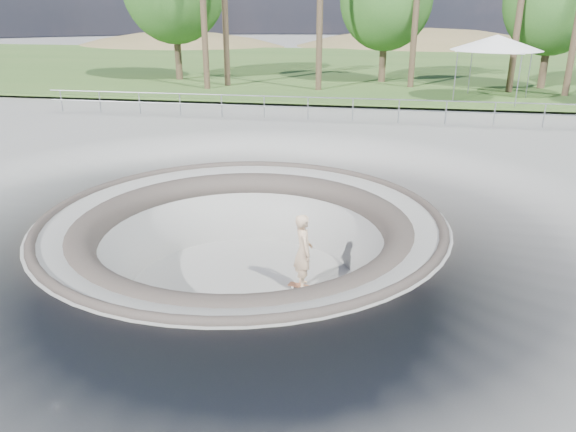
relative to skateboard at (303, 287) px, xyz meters
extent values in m
plane|color=gray|center=(-1.59, 0.02, 1.83)|extent=(180.00, 180.00, 0.00)
torus|color=gray|center=(-1.59, 0.02, -0.17)|extent=(14.00, 14.00, 4.00)
cylinder|color=gray|center=(-1.59, 0.02, -0.12)|extent=(6.60, 6.60, 0.10)
torus|color=#484239|center=(-1.59, 0.02, 1.81)|extent=(10.24, 10.24, 0.24)
torus|color=#484239|center=(-1.59, 0.02, 1.38)|extent=(8.91, 8.91, 0.81)
cube|color=#3A6026|center=(-1.59, 34.02, 2.05)|extent=(180.00, 36.00, 0.12)
ellipsoid|color=olive|center=(-23.59, 55.02, -4.60)|extent=(50.40, 36.00, 23.40)
ellipsoid|color=olive|center=(6.41, 60.02, -6.03)|extent=(61.60, 44.00, 28.60)
cylinder|color=gray|center=(-1.59, 12.02, 3.00)|extent=(25.00, 0.05, 0.05)
cylinder|color=gray|center=(-1.59, 12.02, 2.55)|extent=(25.00, 0.05, 0.05)
cube|color=brown|center=(0.00, 0.00, 0.01)|extent=(0.83, 0.42, 0.02)
cylinder|color=#BBBCC1|center=(0.00, 0.00, -0.03)|extent=(0.08, 0.17, 0.04)
cylinder|color=#BBBCC1|center=(0.00, 0.00, -0.03)|extent=(0.08, 0.17, 0.04)
cylinder|color=white|center=(0.00, 0.00, -0.03)|extent=(0.07, 0.04, 0.06)
cylinder|color=white|center=(0.00, 0.00, -0.03)|extent=(0.07, 0.04, 0.06)
cylinder|color=white|center=(0.00, 0.00, -0.03)|extent=(0.07, 0.04, 0.06)
cylinder|color=white|center=(0.00, 0.00, -0.03)|extent=(0.07, 0.04, 0.06)
imported|color=#DEB78F|center=(0.00, 0.00, 1.02)|extent=(0.70, 0.85, 2.00)
cylinder|color=gray|center=(5.72, 16.97, 3.32)|extent=(0.06, 0.06, 2.42)
cylinder|color=gray|center=(8.80, 16.97, 3.32)|extent=(0.06, 0.06, 2.42)
cylinder|color=gray|center=(5.72, 20.05, 3.32)|extent=(0.06, 0.06, 2.42)
cylinder|color=gray|center=(8.80, 20.05, 3.32)|extent=(0.06, 0.06, 2.42)
cube|color=white|center=(7.26, 18.51, 4.64)|extent=(4.26, 4.26, 0.08)
cone|color=white|center=(7.26, 18.51, 5.03)|extent=(6.10, 6.10, 0.77)
cylinder|color=brown|center=(-8.76, 19.82, 6.85)|extent=(0.36, 0.36, 9.69)
cylinder|color=brown|center=(3.24, 22.60, 6.21)|extent=(0.36, 0.36, 8.41)
cylinder|color=brown|center=(8.76, 21.46, 6.79)|extent=(0.36, 0.36, 9.57)
cylinder|color=brown|center=(-11.88, 23.62, 4.80)|extent=(0.44, 0.44, 5.59)
cylinder|color=brown|center=(1.46, 24.75, 4.40)|extent=(0.44, 0.44, 4.79)
cylinder|color=brown|center=(10.96, 23.47, 4.36)|extent=(0.44, 0.44, 4.70)
ellipsoid|color=#2C6221|center=(10.96, 23.47, 7.04)|extent=(5.62, 5.11, 6.13)
camera|label=1|loc=(1.85, -12.92, 6.97)|focal=35.00mm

